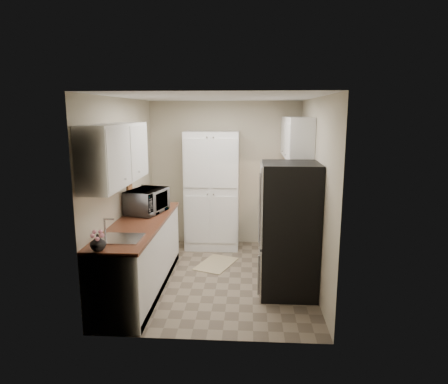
% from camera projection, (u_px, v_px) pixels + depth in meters
% --- Properties ---
extents(ground, '(3.20, 3.20, 0.00)m').
position_uv_depth(ground, '(218.00, 277.00, 5.68)').
color(ground, '#7A6B56').
rests_on(ground, ground).
extents(room_shell, '(2.64, 3.24, 2.52)m').
position_uv_depth(room_shell, '(216.00, 164.00, 5.36)').
color(room_shell, beige).
rests_on(room_shell, ground).
extents(pantry_cabinet, '(0.90, 0.55, 2.00)m').
position_uv_depth(pantry_cabinet, '(212.00, 191.00, 6.79)').
color(pantry_cabinet, white).
rests_on(pantry_cabinet, ground).
extents(base_cabinet_left, '(0.60, 2.30, 0.88)m').
position_uv_depth(base_cabinet_left, '(140.00, 257.00, 5.24)').
color(base_cabinet_left, white).
rests_on(base_cabinet_left, ground).
extents(countertop_left, '(0.63, 2.33, 0.04)m').
position_uv_depth(countertop_left, '(139.00, 223.00, 5.15)').
color(countertop_left, brown).
rests_on(countertop_left, base_cabinet_left).
extents(base_cabinet_right, '(0.60, 0.80, 0.88)m').
position_uv_depth(base_cabinet_right, '(282.00, 226.00, 6.70)').
color(base_cabinet_right, white).
rests_on(base_cabinet_right, ground).
extents(countertop_right, '(0.63, 0.83, 0.04)m').
position_uv_depth(countertop_right, '(283.00, 199.00, 6.61)').
color(countertop_right, brown).
rests_on(countertop_right, base_cabinet_right).
extents(electric_range, '(0.71, 0.78, 1.13)m').
position_uv_depth(electric_range, '(285.00, 238.00, 5.91)').
color(electric_range, '#B7B7BC').
rests_on(electric_range, ground).
extents(refrigerator, '(0.70, 0.72, 1.70)m').
position_uv_depth(refrigerator, '(289.00, 229.00, 5.06)').
color(refrigerator, '#B7B7BC').
rests_on(refrigerator, ground).
extents(microwave, '(0.55, 0.69, 0.34)m').
position_uv_depth(microwave, '(147.00, 201.00, 5.58)').
color(microwave, silver).
rests_on(microwave, countertop_left).
extents(wine_bottle, '(0.08, 0.08, 0.31)m').
position_uv_depth(wine_bottle, '(143.00, 197.00, 5.89)').
color(wine_bottle, black).
rests_on(wine_bottle, countertop_left).
extents(flower_vase, '(0.21, 0.21, 0.17)m').
position_uv_depth(flower_vase, '(98.00, 242.00, 4.07)').
color(flower_vase, silver).
rests_on(flower_vase, countertop_left).
extents(cutting_board, '(0.08, 0.21, 0.27)m').
position_uv_depth(cutting_board, '(156.00, 196.00, 6.06)').
color(cutting_board, '#338C37').
rests_on(cutting_board, countertop_left).
extents(toaster_oven, '(0.41, 0.45, 0.22)m').
position_uv_depth(toaster_oven, '(284.00, 191.00, 6.57)').
color(toaster_oven, '#A1A2A6').
rests_on(toaster_oven, countertop_right).
extents(fruit_basket, '(0.32, 0.32, 0.13)m').
position_uv_depth(fruit_basket, '(284.00, 181.00, 6.55)').
color(fruit_basket, '#DB3900').
rests_on(fruit_basket, toaster_oven).
extents(kitchen_mat, '(0.69, 0.85, 0.01)m').
position_uv_depth(kitchen_mat, '(216.00, 264.00, 6.17)').
color(kitchen_mat, tan).
rests_on(kitchen_mat, ground).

